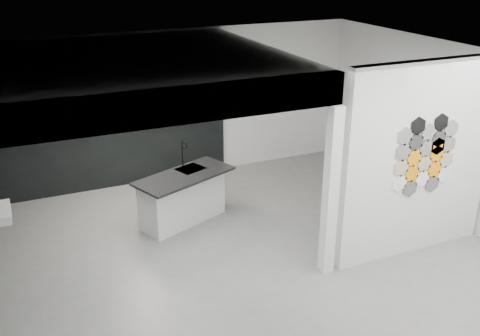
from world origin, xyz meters
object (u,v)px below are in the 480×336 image
Objects in this scene: stockpot at (33,124)px; glass_vase at (187,107)px; kitchen_island at (183,197)px; glass_bowl at (187,108)px; partition_panel at (419,161)px; kettle at (158,110)px; utensil_cup at (73,121)px; bottle_dark at (100,117)px.

stockpot reaches higher than glass_vase.
glass_bowl is (0.68, 1.72, 0.93)m from kitchen_island.
kitchen_island is at bearing 142.09° from partition_panel.
kettle reaches higher than utensil_cup.
stockpot is 0.66m from utensil_cup.
glass_vase is at bearing 45.93° from kitchen_island.
bottle_dark is at bearing 0.00° from utensil_cup.
glass_vase is 2.05m from utensil_cup.
glass_bowl is 2.05m from utensil_cup.
stockpot reaches higher than glass_bowl.
partition_panel reaches higher than kettle.
glass_bowl is (-2.08, 3.87, -0.03)m from partition_panel.
utensil_cup is at bearing 180.00° from bottle_dark.
kettle is at bearing 180.00° from glass_vase.
stockpot reaches higher than kitchen_island.
partition_panel is 5.33m from bottle_dark.
glass_bowl is at bearing 0.00° from utensil_cup.
kitchen_island is 2.17m from bottle_dark.
partition_panel reaches higher than glass_vase.
kitchen_island is 2.08m from glass_vase.
kitchen_island is 11.61× the size of bottle_dark.
partition_panel is 1.62× the size of kitchen_island.
bottle_dark reaches higher than glass_vase.
bottle_dark is (1.11, 0.00, -0.01)m from stockpot.
stockpot is at bearing -176.26° from kettle.
utensil_cup is (-2.05, 0.00, 0.01)m from glass_bowl.
kitchen_island is at bearing -111.73° from glass_bowl.
partition_panel is 18.77× the size of bottle_dark.
glass_vase is at bearing 0.00° from stockpot.
kitchen_island is 1.97m from kettle.
kettle is at bearing 124.30° from partition_panel.
glass_vase is 1.43× the size of utensil_cup.
glass_vase reaches higher than kitchen_island.
stockpot reaches higher than bottle_dark.
utensil_cup is at bearing 180.00° from glass_vase.
glass_vase is at bearing 0.00° from bottle_dark.
kettle reaches higher than glass_bowl.
kettle is 0.56m from glass_bowl.
utensil_cup is (-0.46, 0.00, -0.02)m from bottle_dark.
partition_panel is at bearing -51.96° from kettle.
kettle is 1.48m from utensil_cup.
bottle_dark is (-0.91, 1.72, 0.96)m from kitchen_island.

